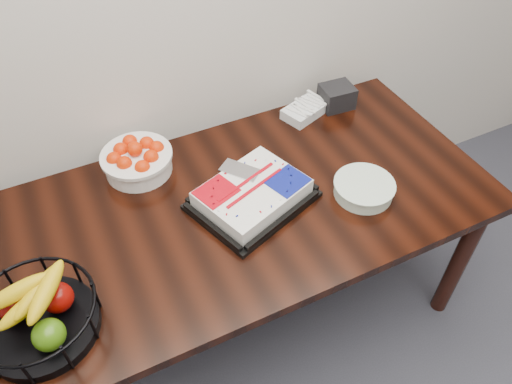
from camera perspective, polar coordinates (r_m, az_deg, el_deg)
name	(u,v)px	position (r m, az deg, el deg)	size (l,w,h in m)	color
table	(246,217)	(1.87, -1.15, -2.88)	(1.80, 0.90, 0.75)	black
cake_tray	(252,195)	(1.77, -0.43, -0.30)	(0.49, 0.43, 0.08)	black
tangerine_bowl	(136,156)	(1.92, -13.51, 4.03)	(0.27, 0.27, 0.17)	white
fruit_basket	(36,315)	(1.56, -23.84, -12.78)	(0.35, 0.35, 0.19)	black
plate_stack	(364,189)	(1.85, 12.21, 0.39)	(0.22, 0.22, 0.05)	white
fork_bag	(304,111)	(2.18, 5.48, 9.23)	(0.21, 0.17, 0.05)	silver
napkin_box	(337,96)	(2.24, 9.20, 10.73)	(0.14, 0.12, 0.10)	black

